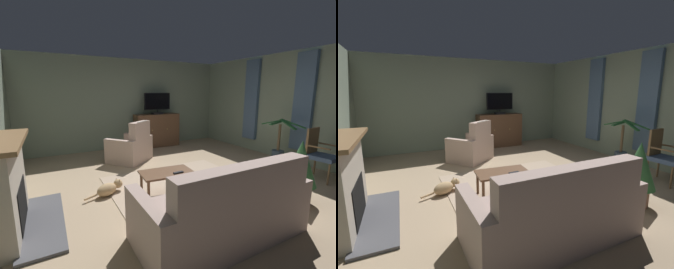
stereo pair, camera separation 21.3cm
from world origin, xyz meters
TOP-DOWN VIEW (x-y plane):
  - ground_plane at (0.00, 0.00)m, footprint 6.66×7.02m
  - wall_back at (0.00, 3.26)m, footprint 6.66×0.10m
  - wall_right_with_window at (3.08, 0.00)m, footprint 0.10×7.02m
  - curtain_panel_near at (2.97, -0.27)m, footprint 0.10×0.44m
  - curtain_panel_far at (2.97, 1.23)m, footprint 0.10×0.44m
  - rug_central at (-0.13, -0.10)m, footprint 2.57×2.17m
  - fireplace at (-2.75, -0.23)m, footprint 0.86×1.55m
  - tv_cabinet at (0.76, 2.91)m, footprint 1.39×0.46m
  - television at (0.76, 2.86)m, footprint 0.85×0.20m
  - coffee_table at (-0.58, -0.30)m, footprint 0.89×0.56m
  - tv_remote at (-0.45, -0.45)m, footprint 0.17×0.05m
  - sofa_floral at (-0.51, -1.58)m, footprint 2.02×0.92m
  - armchair_in_far_corner at (-0.46, 1.80)m, footprint 1.23×1.21m
  - side_chair_mid_row at (2.41, -1.03)m, footprint 0.48×0.51m
  - potted_plant_on_hearth_side at (1.13, -1.44)m, footprint 0.48×0.48m
  - potted_plant_leafy_by_curtain at (2.54, -0.05)m, footprint 0.65×0.85m
  - cat at (-1.42, 0.18)m, footprint 0.67×0.32m

SIDE VIEW (x-z plane):
  - ground_plane at x=0.00m, z-range -0.04..0.00m
  - rug_central at x=-0.13m, z-range 0.00..0.01m
  - cat at x=-1.42m, z-range 0.00..0.22m
  - potted_plant_leafy_by_curtain at x=2.54m, z-range -0.23..0.85m
  - armchair_in_far_corner at x=-0.46m, z-range -0.19..0.83m
  - sofa_floral at x=-0.51m, z-range -0.16..0.82m
  - coffee_table at x=-0.58m, z-range 0.15..0.57m
  - tv_remote at x=-0.45m, z-range 0.41..0.44m
  - tv_cabinet at x=0.76m, z-range -0.02..0.99m
  - side_chair_mid_row at x=2.41m, z-range 0.02..1.02m
  - potted_plant_on_hearth_side at x=1.13m, z-range 0.06..1.03m
  - fireplace at x=-2.75m, z-range -0.03..1.13m
  - wall_back at x=0.00m, z-range 0.00..2.65m
  - wall_right_with_window at x=3.08m, z-range 0.00..2.65m
  - television at x=0.76m, z-range 1.04..1.68m
  - curtain_panel_near at x=2.97m, z-range 0.34..2.57m
  - curtain_panel_far at x=2.97m, z-range 0.34..2.57m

